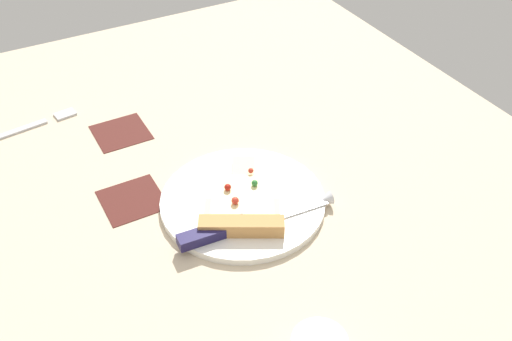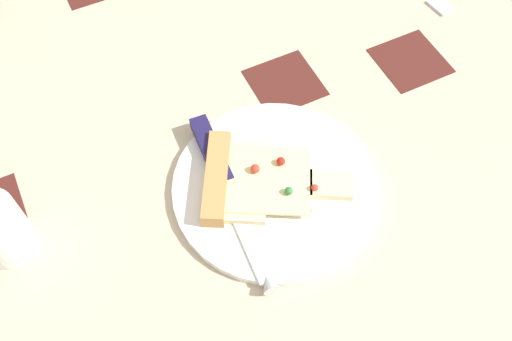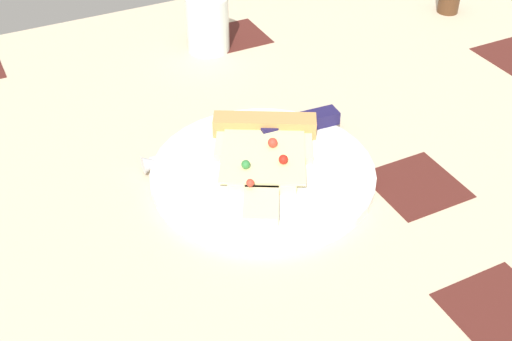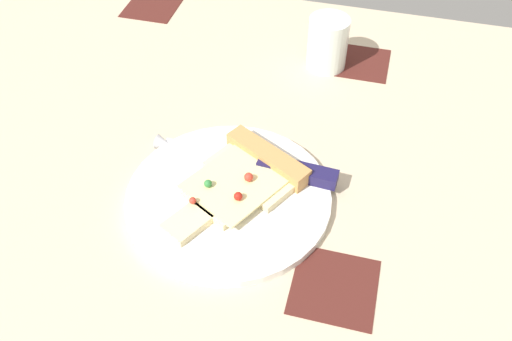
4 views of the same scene
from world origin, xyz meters
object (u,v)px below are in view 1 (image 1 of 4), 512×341
pizza_slice (242,207)px  knife (243,224)px  fork (38,122)px  plate (243,201)px

pizza_slice → knife: pizza_slice is taller
knife → fork: knife is taller
knife → fork: (-41.29, -19.38, -1.30)cm
plate → fork: size_ratio=1.61×
knife → pizza_slice: bearing=157.6°
plate → knife: knife is taller
pizza_slice → fork: bearing=147.4°
fork → plate: bearing=24.0°
pizza_slice → fork: (-38.18, -20.91, -1.48)cm
plate → fork: bearing=-148.3°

